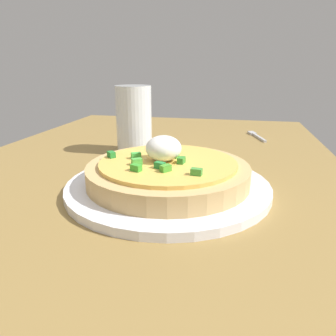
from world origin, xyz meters
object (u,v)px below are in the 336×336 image
Objects in this scene: plate at (168,186)px; fork at (256,135)px; cup_near at (134,123)px; pizza at (168,171)px.

plate is 38.98cm from fork.
plate is 2.17× the size of cup_near.
pizza is 20.95cm from cup_near.
pizza is 39.07cm from fork.
cup_near is 30.66cm from fork.
pizza is at bearing 143.70° from fork.
fork is (36.59, -13.45, -0.30)cm from plate.
plate is 21.38cm from cup_near.
cup_near is 1.22× the size of fork.
plate is at bearing 143.76° from fork.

